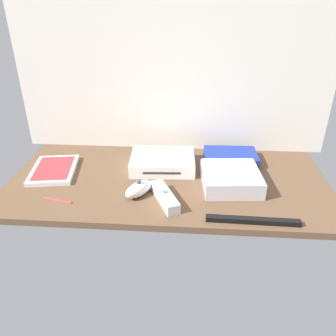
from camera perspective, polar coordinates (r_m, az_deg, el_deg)
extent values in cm
cube|color=brown|center=(106.15, 0.00, -2.39)|extent=(100.00, 48.00, 2.00)
cube|color=silver|center=(118.00, 0.91, 17.88)|extent=(110.00, 1.20, 64.00)
cube|color=white|center=(111.55, -0.94, 1.08)|extent=(21.84, 17.13, 4.40)
cube|color=#2D2D2D|center=(104.30, -1.08, -0.96)|extent=(12.01, 1.26, 0.80)
cube|color=silver|center=(102.69, 10.72, -1.80)|extent=(18.27, 18.27, 5.00)
cube|color=silver|center=(101.42, 10.85, -0.50)|extent=(17.54, 17.54, 0.30)
cube|color=white|center=(115.87, -18.94, -0.31)|extent=(16.43, 20.91, 1.40)
cube|color=#B72D33|center=(115.52, -19.00, 0.03)|extent=(13.60, 17.90, 0.16)
cube|color=navy|center=(117.93, 10.62, 1.86)|extent=(18.20, 12.31, 3.40)
cube|color=#19D833|center=(112.43, 10.97, 0.47)|extent=(8.01, 0.54, 0.60)
cube|color=white|center=(94.12, -0.60, -4.94)|extent=(9.44, 14.95, 3.00)
cylinder|color=#387FDB|center=(93.21, -0.60, -4.06)|extent=(1.40, 1.40, 0.40)
ellipsoid|color=white|center=(97.10, -5.02, -3.58)|extent=(9.37, 10.70, 4.00)
sphere|color=#4C4C4C|center=(95.87, -5.08, -2.36)|extent=(1.40, 1.40, 1.40)
cube|color=black|center=(89.08, 14.31, -8.71)|extent=(24.04, 2.36, 1.40)
cylinder|color=red|center=(100.06, -18.38, -5.15)|extent=(8.94, 2.62, 0.70)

